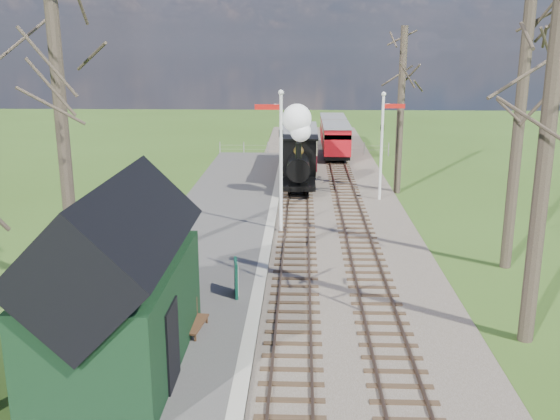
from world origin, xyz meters
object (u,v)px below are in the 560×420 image
Objects in this scene: station_shed at (118,286)px; semaphore_far at (383,138)px; coach at (299,147)px; sign_board at (236,278)px; red_carriage_a at (336,140)px; locomotive at (298,153)px; person at (165,347)px; red_carriage_b at (333,130)px; bench at (193,319)px; semaphore_near at (279,152)px.

station_shed is 1.10× the size of semaphore_far.
sign_board is at bearing -94.99° from coach.
semaphore_far reaches higher than sign_board.
station_shed is at bearing -102.85° from red_carriage_a.
locomotive reaches higher than person.
locomotive reaches higher than red_carriage_b.
semaphore_far is 17.94m from bench.
semaphore_far is at bearing 64.28° from station_shed.
station_shed is at bearing -118.59° from sign_board.
sign_board is (-1.85, -15.29, -1.44)m from locomotive.
sign_board is 5.16m from person.
sign_board is (-4.47, -31.27, -0.63)m from red_carriage_b.
coach is at bearing 83.30° from bench.
semaphore_far reaches higher than bench.
coach is 6.58× the size of sign_board.
coach reaches higher than red_carriage_a.
locomotive is at bearing 77.76° from station_shed.
red_carriage_b is at bearing 75.30° from coach.
red_carriage_a is 1.00× the size of red_carriage_b.
sign_board is at bearing 2.46° from person.
red_carriage_b is at bearing 81.87° from sign_board.
red_carriage_b is (3.37, 23.73, -2.20)m from semaphore_near.
semaphore_near is 1.09× the size of semaphore_far.
person is (-3.05, -20.30, -1.31)m from locomotive.
semaphore_far reaches higher than red_carriage_a.
red_carriage_b is 4.05× the size of sign_board.
locomotive reaches higher than sign_board.
semaphore_near reaches higher than locomotive.
station_shed is at bearing -115.72° from semaphore_far.
locomotive is 18.24m from bench.
red_carriage_b is 36.73m from person.
semaphore_near reaches higher than coach.
station_shed is 26.19m from coach.
semaphore_near is 8.13m from sign_board.
sign_board is 0.86× the size of bench.
bench is at bearing -113.95° from semaphore_far.
bench is at bearing 50.69° from station_shed.
semaphore_far reaches higher than person.
station_shed is at bearing -129.31° from bench.
red_carriage_b reaches higher than sign_board.
person is at bearing -98.55° from locomotive.
locomotive is at bearing -90.11° from coach.
station_shed is 0.81× the size of coach.
station_shed is 20.01m from semaphore_far.
red_carriage_b is at bearing 79.08° from station_shed.
sign_board is at bearing -99.83° from red_carriage_a.
red_carriage_b is 3.31× the size of person.
coach reaches higher than red_carriage_b.
station_shed is 1.29× the size of locomotive.
semaphore_near reaches higher than station_shed.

